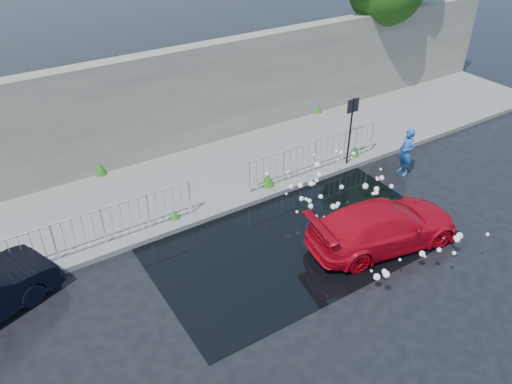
# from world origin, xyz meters

# --- Properties ---
(ground) EXTENTS (90.00, 90.00, 0.00)m
(ground) POSITION_xyz_m (0.00, 0.00, 0.00)
(ground) COLOR black
(ground) RESTS_ON ground
(pavement) EXTENTS (30.00, 4.00, 0.15)m
(pavement) POSITION_xyz_m (0.00, 5.00, 0.07)
(pavement) COLOR slate
(pavement) RESTS_ON ground
(curb) EXTENTS (30.00, 0.25, 0.16)m
(curb) POSITION_xyz_m (0.00, 3.00, 0.08)
(curb) COLOR slate
(curb) RESTS_ON ground
(retaining_wall) EXTENTS (30.00, 0.60, 3.50)m
(retaining_wall) POSITION_xyz_m (0.00, 7.20, 1.90)
(retaining_wall) COLOR #666355
(retaining_wall) RESTS_ON pavement
(puddle) EXTENTS (8.00, 5.00, 0.01)m
(puddle) POSITION_xyz_m (0.50, 1.00, 0.01)
(puddle) COLOR black
(puddle) RESTS_ON ground
(sign_post) EXTENTS (0.45, 0.06, 2.50)m
(sign_post) POSITION_xyz_m (4.20, 3.10, 1.72)
(sign_post) COLOR black
(sign_post) RESTS_ON ground
(railing_left) EXTENTS (5.05, 0.05, 1.10)m
(railing_left) POSITION_xyz_m (-4.00, 3.35, 0.74)
(railing_left) COLOR silver
(railing_left) RESTS_ON pavement
(railing_right) EXTENTS (5.05, 0.05, 1.10)m
(railing_right) POSITION_xyz_m (3.00, 3.35, 0.74)
(railing_right) COLOR silver
(railing_right) RESTS_ON pavement
(weeds) EXTENTS (12.17, 3.93, 0.43)m
(weeds) POSITION_xyz_m (-0.27, 4.49, 0.34)
(weeds) COLOR #154612
(weeds) RESTS_ON pavement
(water_spray) EXTENTS (3.50, 5.47, 0.98)m
(water_spray) POSITION_xyz_m (2.34, 0.54, 0.67)
(water_spray) COLOR white
(water_spray) RESTS_ON ground
(red_car) EXTENTS (4.44, 2.41, 1.22)m
(red_car) POSITION_xyz_m (2.30, -0.50, 0.61)
(red_car) COLOR #B10716
(red_car) RESTS_ON ground
(person) EXTENTS (0.48, 0.64, 1.61)m
(person) POSITION_xyz_m (5.54, 1.80, 0.80)
(person) COLOR #2051A4
(person) RESTS_ON ground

